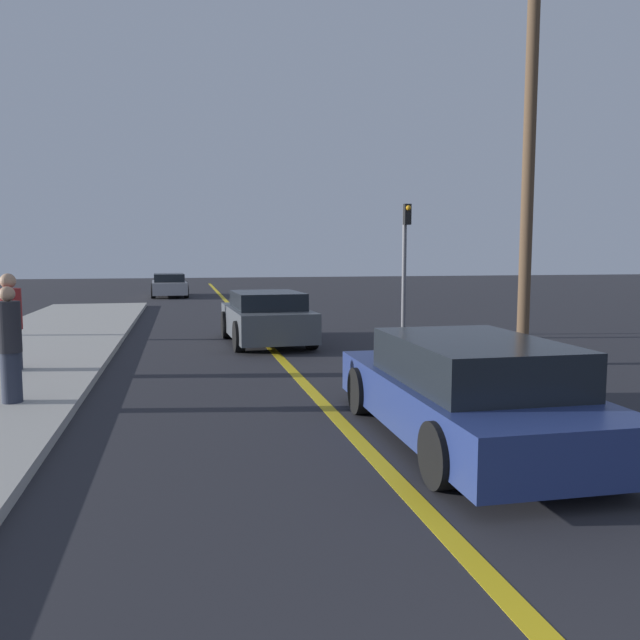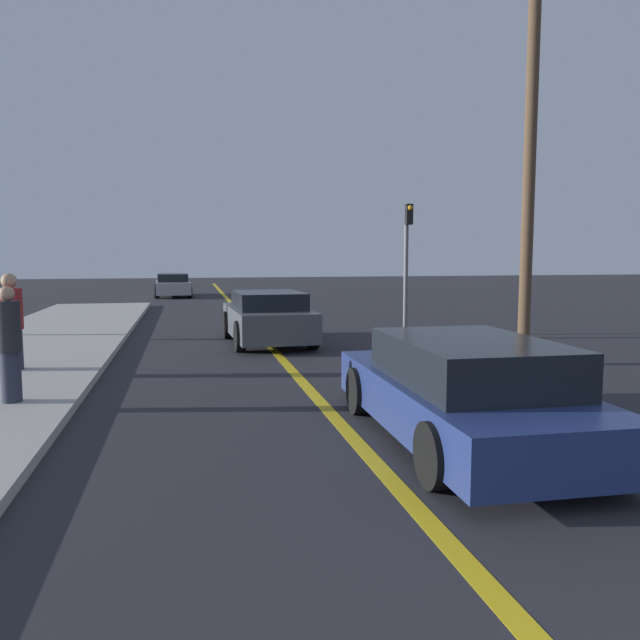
# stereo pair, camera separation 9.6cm
# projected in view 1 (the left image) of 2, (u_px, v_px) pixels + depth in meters

# --- Properties ---
(road_center_line) EXTENTS (0.20, 60.00, 0.01)m
(road_center_line) POSITION_uv_depth(u_px,v_px,m) (255.00, 331.00, 18.01)
(road_center_line) COLOR gold
(road_center_line) RESTS_ON ground_plane
(sidewalk_left) EXTENTS (3.78, 27.90, 0.14)m
(sidewalk_left) POSITION_uv_depth(u_px,v_px,m) (17.00, 358.00, 12.91)
(sidewalk_left) COLOR #ADA89E
(sidewalk_left) RESTS_ON ground_plane
(car_near_right_lane) EXTENTS (2.03, 4.62, 1.25)m
(car_near_right_lane) POSITION_uv_depth(u_px,v_px,m) (466.00, 391.00, 7.37)
(car_near_right_lane) COLOR navy
(car_near_right_lane) RESTS_ON ground_plane
(car_ahead_center) EXTENTS (2.07, 3.99, 1.30)m
(car_ahead_center) POSITION_uv_depth(u_px,v_px,m) (266.00, 318.00, 15.47)
(car_ahead_center) COLOR #4C5156
(car_ahead_center) RESTS_ON ground_plane
(car_far_distant) EXTENTS (1.98, 4.36, 1.21)m
(car_far_distant) POSITION_uv_depth(u_px,v_px,m) (169.00, 285.00, 32.68)
(car_far_distant) COLOR #9E9EA3
(car_far_distant) RESTS_ON ground_plane
(pedestrian_near_curb) EXTENTS (0.32, 0.32, 1.64)m
(pedestrian_near_curb) POSITION_uv_depth(u_px,v_px,m) (10.00, 345.00, 8.72)
(pedestrian_near_curb) COLOR #282D3D
(pedestrian_near_curb) RESTS_ON sidewalk_left
(pedestrian_mid_group) EXTENTS (0.41, 0.41, 1.74)m
(pedestrian_mid_group) POSITION_uv_depth(u_px,v_px,m) (10.00, 323.00, 11.18)
(pedestrian_mid_group) COLOR #282D3D
(pedestrian_mid_group) RESTS_ON sidewalk_left
(traffic_light) EXTENTS (0.18, 0.40, 3.56)m
(traffic_light) POSITION_uv_depth(u_px,v_px,m) (405.00, 254.00, 16.96)
(traffic_light) COLOR slate
(traffic_light) RESTS_ON ground_plane
(utility_pole) EXTENTS (0.24, 0.24, 7.77)m
(utility_pole) POSITION_uv_depth(u_px,v_px,m) (528.00, 169.00, 12.19)
(utility_pole) COLOR brown
(utility_pole) RESTS_ON ground_plane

